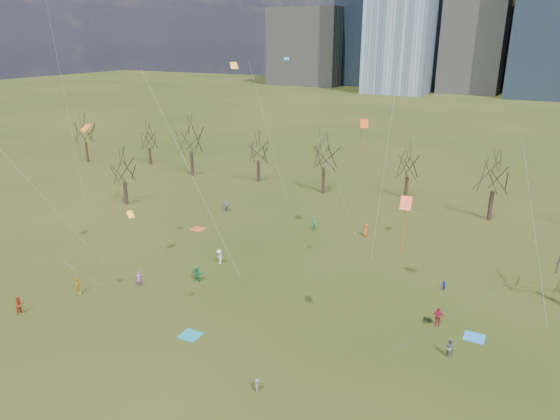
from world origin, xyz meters
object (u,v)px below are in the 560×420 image
at_px(blanket_teal, 190,335).
at_px(person_4, 78,286).
at_px(blanket_navy, 474,337).
at_px(blanket_crimson, 198,229).
at_px(person_2, 19,305).

distance_m(blanket_teal, person_4, 13.55).
distance_m(blanket_teal, blanket_navy, 22.85).
relative_size(blanket_crimson, person_4, 0.99).
xyz_separation_m(blanket_navy, blanket_crimson, (-33.94, 9.32, 0.00)).
bearing_deg(blanket_navy, person_2, -158.17).
xyz_separation_m(blanket_navy, person_4, (-33.94, -9.44, 0.79)).
xyz_separation_m(blanket_teal, blanket_navy, (20.44, 10.23, 0.00)).
distance_m(blanket_navy, person_2, 38.38).
xyz_separation_m(blanket_teal, person_2, (-15.18, -4.04, 0.80)).
bearing_deg(blanket_crimson, blanket_navy, -15.35).
relative_size(blanket_navy, person_4, 0.99).
distance_m(blanket_navy, blanket_crimson, 35.20).
bearing_deg(blanket_teal, blanket_navy, 26.58).
xyz_separation_m(person_2, person_4, (1.68, 4.83, -0.01)).
relative_size(blanket_navy, blanket_crimson, 1.00).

